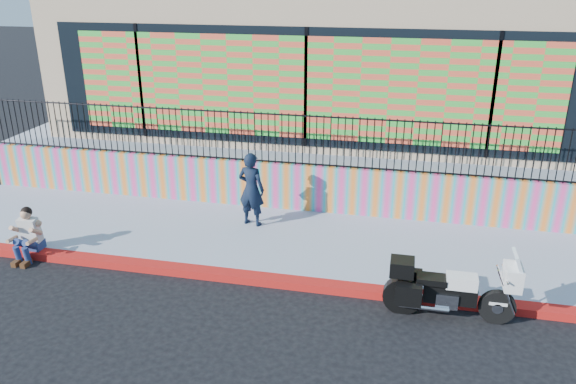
# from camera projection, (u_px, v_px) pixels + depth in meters

# --- Properties ---
(ground) EXTENTS (90.00, 90.00, 0.00)m
(ground) POSITION_uv_depth(u_px,v_px,m) (263.00, 283.00, 10.46)
(ground) COLOR black
(ground) RESTS_ON ground
(red_curb) EXTENTS (16.00, 0.30, 0.15)m
(red_curb) POSITION_uv_depth(u_px,v_px,m) (263.00, 279.00, 10.43)
(red_curb) COLOR #B00C17
(red_curb) RESTS_ON ground
(sidewalk) EXTENTS (16.00, 3.00, 0.15)m
(sidewalk) POSITION_uv_depth(u_px,v_px,m) (283.00, 241.00, 11.93)
(sidewalk) COLOR #9098AC
(sidewalk) RESTS_ON ground
(mural_wall) EXTENTS (16.00, 0.20, 1.10)m
(mural_wall) POSITION_uv_depth(u_px,v_px,m) (298.00, 187.00, 13.16)
(mural_wall) COLOR #EF3E8E
(mural_wall) RESTS_ON sidewalk
(metal_fence) EXTENTS (15.80, 0.04, 1.20)m
(metal_fence) POSITION_uv_depth(u_px,v_px,m) (298.00, 140.00, 12.74)
(metal_fence) COLOR black
(metal_fence) RESTS_ON mural_wall
(elevated_platform) EXTENTS (16.00, 10.00, 1.25)m
(elevated_platform) POSITION_uv_depth(u_px,v_px,m) (330.00, 133.00, 17.82)
(elevated_platform) COLOR #9098AC
(elevated_platform) RESTS_ON ground
(storefront_building) EXTENTS (14.00, 8.06, 4.00)m
(storefront_building) POSITION_uv_depth(u_px,v_px,m) (331.00, 49.00, 16.66)
(storefront_building) COLOR tan
(storefront_building) RESTS_ON elevated_platform
(police_motorcycle) EXTENTS (2.12, 0.70, 1.32)m
(police_motorcycle) POSITION_uv_depth(u_px,v_px,m) (448.00, 288.00, 9.25)
(police_motorcycle) COLOR black
(police_motorcycle) RESTS_ON ground
(police_officer) EXTENTS (0.67, 0.51, 1.66)m
(police_officer) POSITION_uv_depth(u_px,v_px,m) (251.00, 189.00, 12.24)
(police_officer) COLOR black
(police_officer) RESTS_ON sidewalk
(seated_man) EXTENTS (0.54, 0.71, 1.06)m
(seated_man) POSITION_uv_depth(u_px,v_px,m) (26.00, 239.00, 11.15)
(seated_man) COLOR navy
(seated_man) RESTS_ON ground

